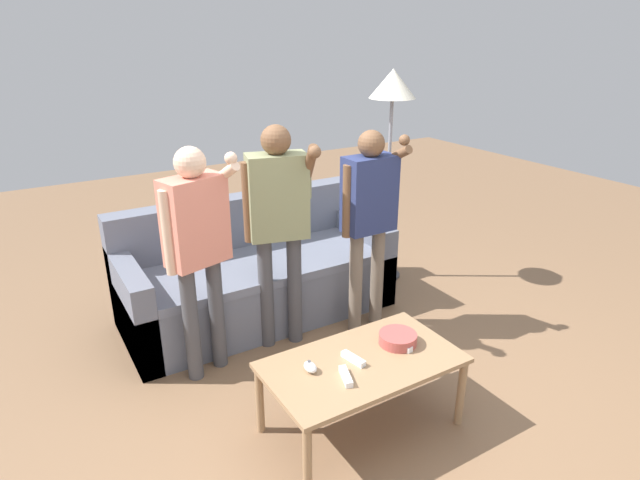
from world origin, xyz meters
The scene contains 12 objects.
ground_plane centered at (0.00, 0.00, 0.00)m, with size 12.00×12.00×0.00m, color brown.
couch centered at (0.04, 1.30, 0.30)m, with size 1.95×0.83×0.85m.
coffee_table centered at (-0.01, -0.15, 0.37)m, with size 1.02×0.57×0.42m.
snack_bowl centered at (0.24, -0.11, 0.45)m, with size 0.21×0.21×0.06m, color #B24C47.
game_remote_nunchuk centered at (-0.29, -0.09, 0.45)m, with size 0.06×0.09×0.05m.
floor_lamp centered at (1.26, 1.31, 1.51)m, with size 0.36×0.36×1.74m.
player_left centered at (-0.54, 0.77, 0.90)m, with size 0.45×0.28×1.43m.
player_center centered at (0.01, 0.83, 0.94)m, with size 0.43×0.42×1.49m.
player_right centered at (0.63, 0.70, 0.89)m, with size 0.42×0.27×1.42m.
game_remote_wand_near centered at (0.23, -0.15, 0.44)m, with size 0.06×0.16×0.03m.
game_remote_wand_far centered at (-0.06, -0.13, 0.44)m, with size 0.06×0.15×0.03m.
game_remote_wand_spare centered at (-0.17, -0.23, 0.44)m, with size 0.08×0.15×0.03m.
Camera 1 is at (-1.39, -2.00, 2.01)m, focal length 29.75 mm.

